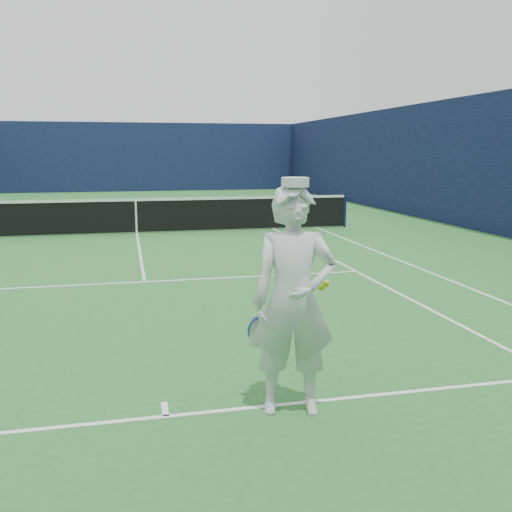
# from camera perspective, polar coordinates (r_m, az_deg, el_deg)

# --- Properties ---
(ground) EXTENTS (80.00, 80.00, 0.00)m
(ground) POSITION_cam_1_polar(r_m,az_deg,el_deg) (16.87, -11.84, 2.23)
(ground) COLOR #2C752F
(ground) RESTS_ON ground
(court_markings) EXTENTS (11.03, 23.83, 0.01)m
(court_markings) POSITION_cam_1_polar(r_m,az_deg,el_deg) (16.87, -11.84, 2.24)
(court_markings) COLOR white
(court_markings) RESTS_ON ground
(windscreen_fence) EXTENTS (20.12, 36.12, 4.00)m
(windscreen_fence) POSITION_cam_1_polar(r_m,az_deg,el_deg) (16.71, -12.09, 9.03)
(windscreen_fence) COLOR #101A3C
(windscreen_fence) RESTS_ON ground
(tennis_net) EXTENTS (12.88, 0.09, 1.07)m
(tennis_net) POSITION_cam_1_polar(r_m,az_deg,el_deg) (16.80, -11.91, 4.10)
(tennis_net) COLOR #141E4C
(tennis_net) RESTS_ON ground
(tennis_player) EXTENTS (0.83, 0.64, 2.12)m
(tennis_player) POSITION_cam_1_polar(r_m,az_deg,el_deg) (5.08, 3.78, -4.48)
(tennis_player) COLOR white
(tennis_player) RESTS_ON ground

